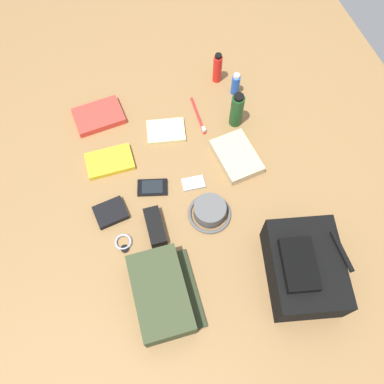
# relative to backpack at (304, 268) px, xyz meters

# --- Properties ---
(ground_plane) EXTENTS (2.64, 2.02, 0.02)m
(ground_plane) POSITION_rel_backpack_xyz_m (-0.38, -0.26, -0.08)
(ground_plane) COLOR olive
(ground_plane) RESTS_ON ground
(backpack) EXTENTS (0.34, 0.28, 0.17)m
(backpack) POSITION_rel_backpack_xyz_m (0.00, 0.00, 0.00)
(backpack) COLOR black
(backpack) RESTS_ON ground_plane
(toiletry_pouch) EXTENTS (0.28, 0.21, 0.09)m
(toiletry_pouch) POSITION_rel_backpack_xyz_m (-0.06, -0.46, -0.03)
(toiletry_pouch) COLOR #384228
(toiletry_pouch) RESTS_ON ground_plane
(bucket_hat) EXTENTS (0.16, 0.16, 0.06)m
(bucket_hat) POSITION_rel_backpack_xyz_m (-0.30, -0.22, -0.05)
(bucket_hat) COLOR #585858
(bucket_hat) RESTS_ON ground_plane
(sunscreen_spray) EXTENTS (0.04, 0.04, 0.14)m
(sunscreen_spray) POSITION_rel_backpack_xyz_m (-0.89, 0.01, -0.00)
(sunscreen_spray) COLOR red
(sunscreen_spray) RESTS_ON ground_plane
(deodorant_spray) EXTENTS (0.03, 0.03, 0.11)m
(deodorant_spray) POSITION_rel_backpack_xyz_m (-0.80, 0.06, -0.02)
(deodorant_spray) COLOR blue
(deodorant_spray) RESTS_ON ground_plane
(shampoo_bottle) EXTENTS (0.05, 0.05, 0.16)m
(shampoo_bottle) POSITION_rel_backpack_xyz_m (-0.66, 0.01, 0.01)
(shampoo_bottle) COLOR #19471E
(shampoo_bottle) RESTS_ON ground_plane
(paperback_novel) EXTENTS (0.15, 0.20, 0.03)m
(paperback_novel) POSITION_rel_backpack_xyz_m (-0.84, -0.51, -0.06)
(paperback_novel) COLOR red
(paperback_novel) RESTS_ON ground_plane
(travel_guidebook) EXTENTS (0.11, 0.18, 0.02)m
(travel_guidebook) POSITION_rel_backpack_xyz_m (-0.62, -0.52, -0.06)
(travel_guidebook) COLOR yellow
(travel_guidebook) RESTS_ON ground_plane
(cell_phone) EXTENTS (0.09, 0.12, 0.01)m
(cell_phone) POSITION_rel_backpack_xyz_m (-0.46, -0.39, -0.07)
(cell_phone) COLOR black
(cell_phone) RESTS_ON ground_plane
(media_player) EXTENTS (0.06, 0.09, 0.01)m
(media_player) POSITION_rel_backpack_xyz_m (-0.43, -0.24, -0.07)
(media_player) COLOR #B7B7BC
(media_player) RESTS_ON ground_plane
(wristwatch) EXTENTS (0.07, 0.06, 0.01)m
(wristwatch) POSITION_rel_backpack_xyz_m (-0.28, -0.54, -0.07)
(wristwatch) COLOR #99999E
(wristwatch) RESTS_ON ground_plane
(toothbrush) EXTENTS (0.19, 0.01, 0.02)m
(toothbrush) POSITION_rel_backpack_xyz_m (-0.72, -0.12, -0.07)
(toothbrush) COLOR red
(toothbrush) RESTS_ON ground_plane
(wallet) EXTENTS (0.10, 0.12, 0.02)m
(wallet) POSITION_rel_backpack_xyz_m (-0.41, -0.56, -0.06)
(wallet) COLOR black
(wallet) RESTS_ON ground_plane
(notepad) EXTENTS (0.14, 0.17, 0.02)m
(notepad) POSITION_rel_backpack_xyz_m (-0.69, -0.27, -0.06)
(notepad) COLOR beige
(notepad) RESTS_ON ground_plane
(folded_towel) EXTENTS (0.22, 0.16, 0.04)m
(folded_towel) POSITION_rel_backpack_xyz_m (-0.49, -0.04, -0.05)
(folded_towel) COLOR #C6B289
(folded_towel) RESTS_ON ground_plane
(sunglasses_case) EXTENTS (0.14, 0.06, 0.04)m
(sunglasses_case) POSITION_rel_backpack_xyz_m (-0.30, -0.42, -0.05)
(sunglasses_case) COLOR black
(sunglasses_case) RESTS_ON ground_plane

